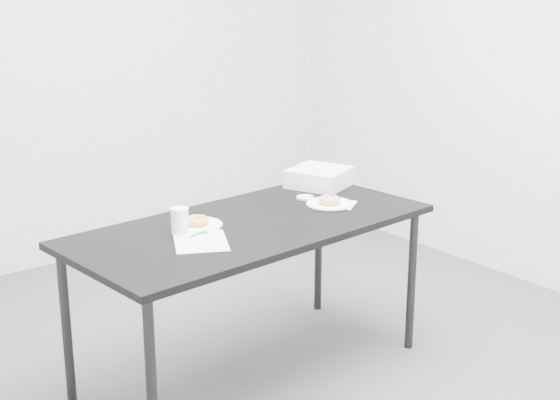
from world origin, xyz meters
TOP-DOWN VIEW (x-y plane):
  - floor at (0.00, 0.00)m, footprint 4.00×4.00m
  - wall_back at (0.00, 2.00)m, footprint 4.00×0.02m
  - wall_right at (2.00, 0.00)m, footprint 0.02×4.00m
  - table at (-0.04, -0.01)m, footprint 1.72×0.91m
  - scorecard at (-0.37, -0.10)m, footprint 0.32×0.35m
  - logo_patch at (-0.29, -0.01)m, footprint 0.06×0.06m
  - pen at (-0.31, -0.02)m, footprint 0.13×0.04m
  - napkin at (0.46, -0.04)m, footprint 0.22×0.22m
  - plate_near at (0.42, -0.03)m, footprint 0.23×0.23m
  - donut_near at (0.42, -0.03)m, footprint 0.14×0.14m
  - plate_far at (-0.26, 0.10)m, footprint 0.22×0.22m
  - donut_far at (-0.26, 0.10)m, footprint 0.13×0.13m
  - coffee_cup at (-0.37, 0.05)m, footprint 0.08×0.08m
  - cup_lid at (0.40, 0.14)m, footprint 0.09×0.09m
  - bakery_box at (0.62, 0.28)m, footprint 0.37×0.37m

SIDE VIEW (x-z plane):
  - floor at x=0.00m, z-range 0.00..0.00m
  - table at x=-0.04m, z-range 0.32..1.08m
  - scorecard at x=-0.37m, z-range 0.76..0.76m
  - napkin at x=0.46m, z-range 0.76..0.76m
  - plate_far at x=-0.26m, z-range 0.76..0.77m
  - logo_patch at x=-0.29m, z-range 0.76..0.77m
  - cup_lid at x=0.40m, z-range 0.76..0.77m
  - plate_near at x=0.42m, z-range 0.76..0.77m
  - pen at x=-0.31m, z-range 0.76..0.77m
  - donut_far at x=-0.26m, z-range 0.77..0.80m
  - donut_near at x=0.42m, z-range 0.77..0.80m
  - bakery_box at x=0.62m, z-range 0.76..0.86m
  - coffee_cup at x=-0.37m, z-range 0.76..0.87m
  - wall_back at x=0.00m, z-range 0.00..2.70m
  - wall_right at x=2.00m, z-range 0.00..2.70m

